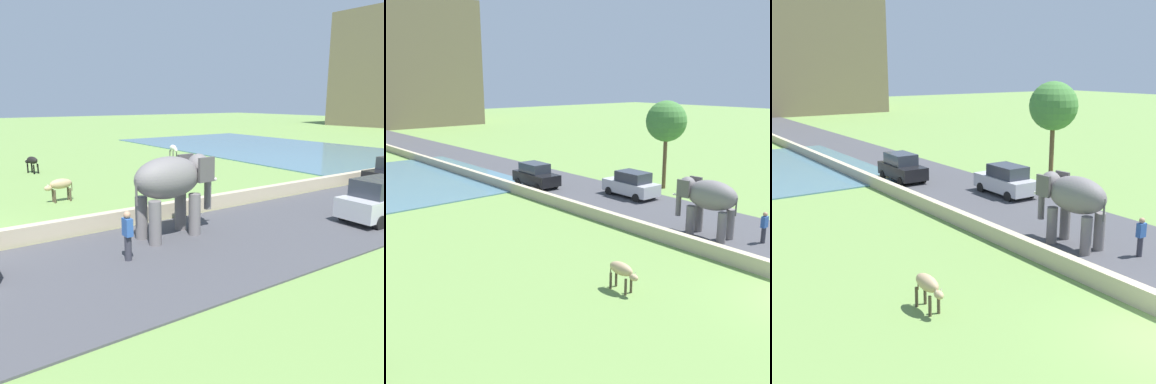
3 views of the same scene
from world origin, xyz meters
TOP-DOWN VIEW (x-y plane):
  - road_surface at (5.00, 20.00)m, footprint 7.00×120.00m
  - barrier_wall at (1.20, 18.00)m, footprint 0.40×110.00m
  - elephant at (3.41, 6.75)m, footprint 1.61×3.52m
  - person_beside_elephant at (4.66, 4.29)m, footprint 0.36×0.22m
  - car_silver at (6.57, 14.89)m, footprint 1.86×4.03m
  - car_black at (3.43, 21.70)m, footprint 1.85×4.03m
  - cow_tan at (-4.36, 5.13)m, footprint 0.47×1.39m
  - tree_near at (10.36, 15.15)m, footprint 2.95×2.95m

SIDE VIEW (x-z plane):
  - road_surface at x=5.00m, z-range 0.00..0.06m
  - barrier_wall at x=1.20m, z-range 0.00..0.69m
  - cow_tan at x=-4.36m, z-range 0.26..1.41m
  - person_beside_elephant at x=4.66m, z-range 0.06..1.69m
  - car_silver at x=6.57m, z-range 0.00..1.80m
  - car_black at x=3.43m, z-range 0.00..1.80m
  - elephant at x=3.41m, z-range 0.54..3.53m
  - tree_near at x=10.36m, z-range 1.71..8.13m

